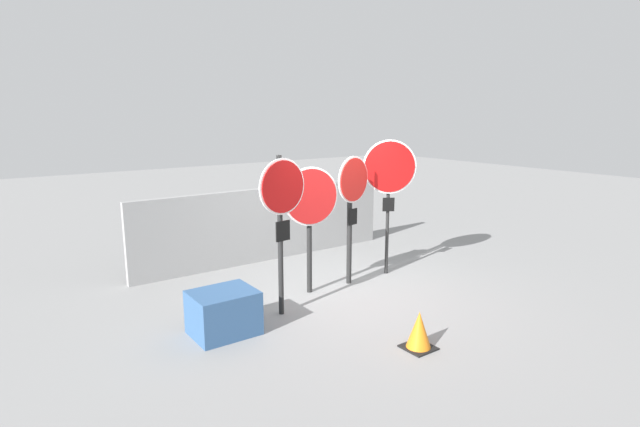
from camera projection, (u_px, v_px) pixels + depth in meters
ground_plane at (338, 292)px, 8.30m from camera, size 40.00×40.00×0.00m
fence_back at (268, 224)px, 10.00m from camera, size 5.54×0.12×1.47m
stop_sign_0 at (282, 204)px, 7.05m from camera, size 0.80×0.18×2.35m
stop_sign_1 at (311, 206)px, 7.97m from camera, size 0.94×0.22×2.10m
stop_sign_2 at (352, 197)px, 8.40m from camera, size 0.77×0.22×2.23m
stop_sign_3 at (389, 175)px, 8.85m from camera, size 0.83×0.52×2.47m
traffic_cone_0 at (419, 330)px, 6.28m from camera, size 0.38×0.38×0.49m
storage_crate at (223, 313)px, 6.69m from camera, size 0.84×0.69×0.60m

